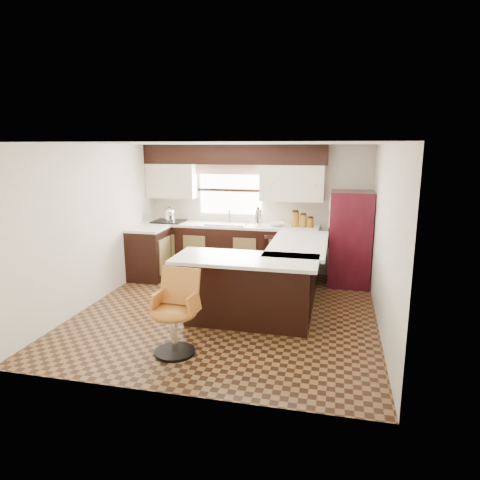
% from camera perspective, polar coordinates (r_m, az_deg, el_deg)
% --- Properties ---
extents(floor, '(4.40, 4.40, 0.00)m').
position_cam_1_polar(floor, '(6.35, -1.62, -9.47)').
color(floor, '#49301A').
rests_on(floor, ground).
extents(ceiling, '(4.40, 4.40, 0.00)m').
position_cam_1_polar(ceiling, '(5.90, -1.76, 12.74)').
color(ceiling, silver).
rests_on(ceiling, wall_back).
extents(wall_back, '(4.40, 0.00, 4.40)m').
position_cam_1_polar(wall_back, '(8.13, 2.22, 4.13)').
color(wall_back, beige).
rests_on(wall_back, floor).
extents(wall_front, '(4.40, 0.00, 4.40)m').
position_cam_1_polar(wall_front, '(3.98, -9.69, -4.76)').
color(wall_front, beige).
rests_on(wall_front, floor).
extents(wall_left, '(0.00, 4.40, 4.40)m').
position_cam_1_polar(wall_left, '(6.84, -18.99, 1.91)').
color(wall_left, beige).
rests_on(wall_left, floor).
extents(wall_right, '(0.00, 4.40, 4.40)m').
position_cam_1_polar(wall_right, '(5.85, 18.63, 0.27)').
color(wall_right, beige).
rests_on(wall_right, floor).
extents(base_cab_back, '(3.30, 0.60, 0.90)m').
position_cam_1_polar(base_cab_back, '(8.08, -1.36, -1.33)').
color(base_cab_back, black).
rests_on(base_cab_back, floor).
extents(base_cab_left, '(0.60, 0.70, 0.90)m').
position_cam_1_polar(base_cab_left, '(7.93, -12.04, -1.87)').
color(base_cab_left, black).
rests_on(base_cab_left, floor).
extents(counter_back, '(3.30, 0.60, 0.04)m').
position_cam_1_polar(counter_back, '(7.98, -1.38, 1.96)').
color(counter_back, silver).
rests_on(counter_back, base_cab_back).
extents(counter_left, '(0.60, 0.70, 0.04)m').
position_cam_1_polar(counter_left, '(7.83, -12.20, 1.48)').
color(counter_left, silver).
rests_on(counter_left, base_cab_left).
extents(soffit, '(3.40, 0.35, 0.36)m').
position_cam_1_polar(soffit, '(7.96, -0.85, 11.34)').
color(soffit, black).
rests_on(soffit, wall_back).
extents(upper_cab_left, '(0.94, 0.35, 0.64)m').
position_cam_1_polar(upper_cab_left, '(8.36, -9.07, 7.80)').
color(upper_cab_left, beige).
rests_on(upper_cab_left, wall_back).
extents(upper_cab_right, '(1.14, 0.35, 0.64)m').
position_cam_1_polar(upper_cab_right, '(7.80, 6.97, 7.55)').
color(upper_cab_right, beige).
rests_on(upper_cab_right, wall_back).
extents(window_pane, '(1.20, 0.02, 0.90)m').
position_cam_1_polar(window_pane, '(8.17, -1.26, 6.66)').
color(window_pane, white).
rests_on(window_pane, wall_back).
extents(valance, '(1.30, 0.06, 0.18)m').
position_cam_1_polar(valance, '(8.10, -1.34, 9.37)').
color(valance, '#D19B93').
rests_on(valance, wall_back).
extents(sink, '(0.75, 0.45, 0.03)m').
position_cam_1_polar(sink, '(7.97, -1.76, 2.22)').
color(sink, '#B2B2B7').
rests_on(sink, counter_back).
extents(dishwasher, '(0.58, 0.03, 0.78)m').
position_cam_1_polar(dishwasher, '(7.63, 5.42, -2.36)').
color(dishwasher, black).
rests_on(dishwasher, floor).
extents(cooktop, '(0.58, 0.50, 0.02)m').
position_cam_1_polar(cooktop, '(8.33, -9.45, 2.48)').
color(cooktop, black).
rests_on(cooktop, counter_back).
extents(peninsula_long, '(0.60, 1.95, 0.90)m').
position_cam_1_polar(peninsula_long, '(6.64, 7.29, -4.47)').
color(peninsula_long, black).
rests_on(peninsula_long, floor).
extents(peninsula_return, '(1.65, 0.60, 0.90)m').
position_cam_1_polar(peninsula_return, '(5.79, 1.10, -6.90)').
color(peninsula_return, black).
rests_on(peninsula_return, floor).
extents(counter_pen_long, '(0.84, 1.95, 0.04)m').
position_cam_1_polar(counter_pen_long, '(6.51, 7.84, -0.52)').
color(counter_pen_long, silver).
rests_on(counter_pen_long, peninsula_long).
extents(counter_pen_return, '(1.89, 0.84, 0.04)m').
position_cam_1_polar(counter_pen_return, '(5.57, 0.73, -2.59)').
color(counter_pen_return, silver).
rests_on(counter_pen_return, peninsula_return).
extents(refrigerator, '(0.70, 0.67, 1.63)m').
position_cam_1_polar(refrigerator, '(7.56, 14.46, 0.16)').
color(refrigerator, '#3C0A14').
rests_on(refrigerator, floor).
extents(bar_chair, '(0.55, 0.55, 0.98)m').
position_cam_1_polar(bar_chair, '(5.02, -8.85, -9.68)').
color(bar_chair, '#B56A26').
rests_on(bar_chair, floor).
extents(kettle, '(0.20, 0.20, 0.27)m').
position_cam_1_polar(kettle, '(8.30, -9.36, 3.49)').
color(kettle, silver).
rests_on(kettle, cooktop).
extents(percolator, '(0.13, 0.13, 0.30)m').
position_cam_1_polar(percolator, '(7.84, 2.43, 3.05)').
color(percolator, silver).
rests_on(percolator, counter_back).
extents(mixing_bowl, '(0.37, 0.37, 0.07)m').
position_cam_1_polar(mixing_bowl, '(7.80, 4.86, 2.12)').
color(mixing_bowl, white).
rests_on(mixing_bowl, counter_back).
extents(canister_large, '(0.14, 0.14, 0.27)m').
position_cam_1_polar(canister_large, '(7.77, 7.34, 2.75)').
color(canister_large, '#845C16').
rests_on(canister_large, counter_back).
extents(canister_med, '(0.12, 0.12, 0.22)m').
position_cam_1_polar(canister_med, '(7.76, 8.42, 2.53)').
color(canister_med, '#845C16').
rests_on(canister_med, counter_back).
extents(canister_small, '(0.12, 0.12, 0.17)m').
position_cam_1_polar(canister_small, '(7.75, 9.34, 2.29)').
color(canister_small, '#845C16').
rests_on(canister_small, counter_back).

